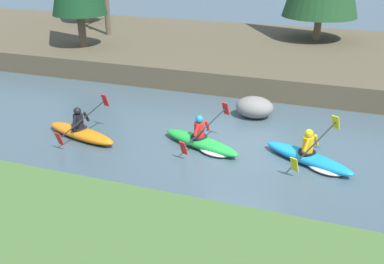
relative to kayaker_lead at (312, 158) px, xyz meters
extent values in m
plane|color=#425660|center=(-2.05, 0.27, -0.20)|extent=(90.00, 90.00, 0.00)
cube|color=brown|center=(-2.05, 10.17, 0.25)|extent=(44.00, 11.05, 0.89)
cylinder|color=#7A664C|center=(-14.85, 12.73, 1.33)|extent=(0.36, 0.36, 1.29)
cylinder|color=brown|center=(-11.45, 6.95, 1.44)|extent=(0.36, 0.36, 1.51)
cylinder|color=#7A664C|center=(-1.13, 12.35, 1.27)|extent=(0.36, 0.36, 1.16)
ellipsoid|color=#1993D6|center=(-0.10, 0.05, -0.03)|extent=(2.69, 1.74, 0.34)
cone|color=#1993D6|center=(1.01, -0.50, -0.01)|extent=(0.40, 0.33, 0.20)
cylinder|color=black|center=(-0.15, 0.07, 0.12)|extent=(0.64, 0.64, 0.08)
cylinder|color=yellow|center=(-0.15, 0.07, 0.37)|extent=(0.40, 0.40, 0.42)
sphere|color=yellow|center=(-0.15, 0.07, 0.69)|extent=(0.31, 0.31, 0.23)
cylinder|color=yellow|center=(0.05, 0.24, 0.45)|extent=(0.18, 0.24, 0.35)
cylinder|color=yellow|center=(-0.17, -0.19, 0.45)|extent=(0.18, 0.24, 0.35)
cylinder|color=black|center=(0.06, -0.03, 0.49)|extent=(0.88, 1.73, 0.65)
cube|color=yellow|center=(0.48, 0.82, 0.80)|extent=(0.25, 0.23, 0.41)
cube|color=yellow|center=(-0.37, -0.88, 0.18)|extent=(0.25, 0.23, 0.41)
ellipsoid|color=white|center=(0.39, -0.19, -0.11)|extent=(1.30, 1.12, 0.18)
ellipsoid|color=green|center=(-3.20, 0.03, -0.03)|extent=(2.73, 1.54, 0.34)
cone|color=green|center=(-2.05, -0.43, -0.01)|extent=(0.40, 0.31, 0.20)
cylinder|color=black|center=(-3.25, 0.04, 0.12)|extent=(0.62, 0.62, 0.08)
cylinder|color=red|center=(-3.25, 0.04, 0.37)|extent=(0.39, 0.39, 0.42)
sphere|color=#1E89D1|center=(-3.25, 0.04, 0.69)|extent=(0.30, 0.30, 0.23)
cylinder|color=red|center=(-3.07, 0.23, 0.45)|extent=(0.17, 0.24, 0.35)
cylinder|color=red|center=(-3.24, -0.22, 0.45)|extent=(0.17, 0.24, 0.35)
cylinder|color=black|center=(-3.03, -0.04, 0.49)|extent=(0.73, 1.80, 0.65)
cube|color=red|center=(-2.69, 0.85, 0.80)|extent=(0.24, 0.22, 0.41)
cube|color=red|center=(-3.38, -0.93, 0.18)|extent=(0.24, 0.22, 0.41)
ellipsoid|color=white|center=(-2.69, -0.18, -0.11)|extent=(1.28, 1.05, 0.18)
ellipsoid|color=orange|center=(-6.89, -0.59, -0.03)|extent=(2.76, 1.29, 0.34)
cone|color=orange|center=(-5.69, -0.92, -0.01)|extent=(0.39, 0.28, 0.20)
cylinder|color=black|center=(-6.93, -0.58, 0.12)|extent=(0.59, 0.59, 0.08)
cylinder|color=black|center=(-6.93, -0.58, 0.37)|extent=(0.37, 0.37, 0.42)
sphere|color=black|center=(-6.93, -0.58, 0.69)|extent=(0.28, 0.28, 0.23)
cylinder|color=black|center=(-6.77, -0.37, 0.45)|extent=(0.15, 0.24, 0.35)
cylinder|color=black|center=(-6.90, -0.84, 0.45)|extent=(0.15, 0.24, 0.35)
cylinder|color=black|center=(-6.71, -0.64, 0.49)|extent=(0.53, 1.86, 0.65)
cube|color=red|center=(-6.46, 0.28, 0.80)|extent=(0.23, 0.21, 0.41)
cube|color=red|center=(-6.96, -1.56, 0.18)|extent=(0.23, 0.21, 0.41)
ellipsoid|color=gray|center=(-2.23, 2.94, 0.17)|extent=(1.29, 1.01, 0.73)
camera|label=1|loc=(0.59, -11.33, 5.55)|focal=42.00mm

